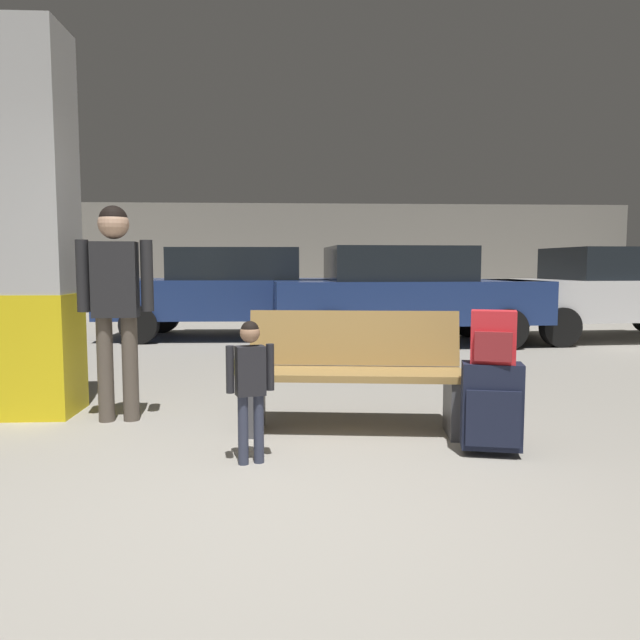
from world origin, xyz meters
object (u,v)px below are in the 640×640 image
(suitcase, at_px, (492,406))
(parked_car_far, at_px, (231,290))
(parked_car_side, at_px, (613,291))
(adult, at_px, (115,289))
(backpack_bright, at_px, (493,338))
(parked_car_near, at_px, (404,292))
(bench, at_px, (354,372))
(child, at_px, (250,376))
(structural_pillar, at_px, (35,226))

(suitcase, xyz_separation_m, parked_car_far, (-2.29, 6.50, 0.48))
(parked_car_side, bearing_deg, adult, -143.67)
(backpack_bright, relative_size, parked_car_far, 0.08)
(adult, distance_m, parked_car_far, 5.52)
(parked_car_near, bearing_deg, parked_car_far, 160.66)
(bench, distance_m, backpack_bright, 1.09)
(child, distance_m, adult, 1.63)
(child, height_order, parked_car_side, parked_car_side)
(bench, distance_m, adult, 1.96)
(structural_pillar, xyz_separation_m, parked_car_side, (7.41, 4.67, -0.74))
(backpack_bright, bearing_deg, structural_pillar, 159.33)
(parked_car_side, bearing_deg, bench, -132.58)
(structural_pillar, distance_m, bench, 2.83)
(structural_pillar, distance_m, suitcase, 3.79)
(adult, xyz_separation_m, parked_car_far, (0.38, 5.50, -0.24))
(parked_car_far, bearing_deg, adult, -93.90)
(bench, height_order, parked_car_far, parked_car_far)
(suitcase, relative_size, parked_car_far, 0.15)
(bench, bearing_deg, parked_car_near, 75.01)
(parked_car_far, xyz_separation_m, parked_car_side, (6.33, -0.57, 0.00))
(child, relative_size, parked_car_far, 0.22)
(backpack_bright, bearing_deg, parked_car_side, 55.72)
(suitcase, xyz_separation_m, adult, (-2.66, 1.00, 0.72))
(backpack_bright, distance_m, parked_car_near, 5.55)
(bench, xyz_separation_m, suitcase, (0.83, -0.63, -0.12))
(child, distance_m, parked_car_side, 8.23)
(structural_pillar, xyz_separation_m, child, (1.81, -1.36, -1.00))
(parked_car_near, relative_size, parked_car_side, 1.00)
(structural_pillar, height_order, backpack_bright, structural_pillar)
(suitcase, bearing_deg, parked_car_far, 109.37)
(bench, bearing_deg, structural_pillar, 165.75)
(structural_pillar, xyz_separation_m, bench, (2.53, -0.64, -1.10))
(suitcase, distance_m, parked_car_side, 7.20)
(child, bearing_deg, backpack_bright, 3.42)
(backpack_bright, bearing_deg, parked_car_far, 109.36)
(adult, relative_size, parked_car_near, 0.40)
(child, bearing_deg, bench, 44.94)
(structural_pillar, relative_size, parked_car_side, 0.74)
(parked_car_far, height_order, parked_car_side, same)
(adult, height_order, parked_car_near, adult)
(parked_car_far, bearing_deg, bench, -76.12)
(child, bearing_deg, parked_car_near, 70.12)
(bench, relative_size, parked_car_near, 0.39)
(backpack_bright, height_order, parked_car_far, parked_car_far)
(child, xyz_separation_m, parked_car_side, (5.60, 6.03, 0.26))
(structural_pillar, xyz_separation_m, adult, (0.70, -0.26, -0.50))
(backpack_bright, distance_m, child, 1.57)
(structural_pillar, relative_size, adult, 1.84)
(adult, bearing_deg, bench, -11.65)
(bench, xyz_separation_m, child, (-0.72, -0.72, 0.11))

